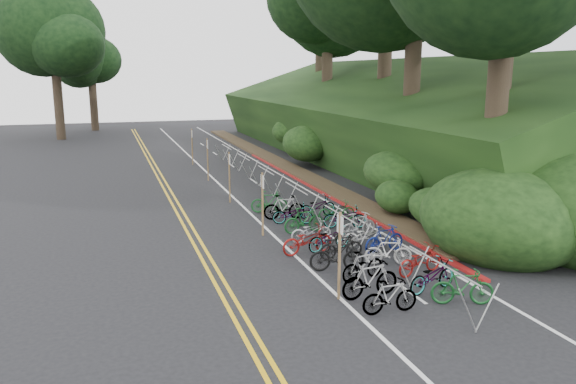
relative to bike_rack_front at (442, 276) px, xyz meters
The scene contains 10 objects.
ground 4.65m from the bike_rack_front, 136.54° to the left, with size 120.00×120.00×0.00m, color black.
road_markings 13.53m from the bike_rack_front, 101.43° to the left, with size 7.47×80.00×0.01m.
red_curb 15.35m from the bike_rack_front, 81.02° to the left, with size 0.25×28.00×0.10m, color maroon.
embankment 24.24m from the bike_rack_front, 66.47° to the left, with size 14.30×48.14×9.11m.
bike_rack_front is the anchor object (origin of this frame).
bike_racks_rest 16.14m from the bike_rack_front, 91.09° to the left, with size 1.14×23.00×1.17m.
signpost_near 2.80m from the bike_rack_front, 149.16° to the left, with size 0.08×0.40×2.52m.
signposts_rest 17.35m from the bike_rack_front, 98.98° to the left, with size 0.08×18.40×2.50m.
bike_front 5.79m from the bike_rack_front, 108.50° to the left, with size 1.91×0.66×1.00m, color maroon.
bike_valet 5.60m from the bike_rack_front, 93.28° to the left, with size 3.32×13.34×1.09m.
Camera 1 is at (-5.01, -15.36, 6.25)m, focal length 35.00 mm.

